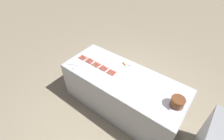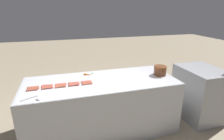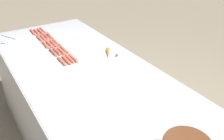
% 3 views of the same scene
% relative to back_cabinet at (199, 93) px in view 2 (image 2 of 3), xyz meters
% --- Properties ---
extents(ground_plane, '(20.00, 20.00, 0.00)m').
position_rel_back_cabinet_xyz_m(ground_plane, '(-0.13, -1.90, -0.49)').
color(ground_plane, gray).
extents(griddle_counter, '(1.01, 2.47, 0.92)m').
position_rel_back_cabinet_xyz_m(griddle_counter, '(-0.13, -1.90, -0.03)').
color(griddle_counter, '#ADAFB5').
rests_on(griddle_counter, ground_plane).
extents(back_cabinet, '(0.90, 0.68, 0.98)m').
position_rel_back_cabinet_xyz_m(back_cabinet, '(0.00, 0.00, 0.00)').
color(back_cabinet, '#939599').
rests_on(back_cabinet, ground_plane).
extents(hot_dog_0, '(0.03, 0.17, 0.03)m').
position_rel_back_cabinet_xyz_m(hot_dog_0, '(-0.13, -2.93, 0.44)').
color(hot_dog_0, '#BF6550').
rests_on(hot_dog_0, griddle_counter).
extents(hot_dog_1, '(0.04, 0.17, 0.03)m').
position_rel_back_cabinet_xyz_m(hot_dog_1, '(-0.14, -2.74, 0.44)').
color(hot_dog_1, '#CB5F50').
rests_on(hot_dog_1, griddle_counter).
extents(hot_dog_2, '(0.03, 0.17, 0.03)m').
position_rel_back_cabinet_xyz_m(hot_dog_2, '(-0.13, -2.54, 0.44)').
color(hot_dog_2, '#CC5D4B').
rests_on(hot_dog_2, griddle_counter).
extents(hot_dog_3, '(0.03, 0.17, 0.03)m').
position_rel_back_cabinet_xyz_m(hot_dog_3, '(-0.13, -2.35, 0.44)').
color(hot_dog_3, '#C96048').
rests_on(hot_dog_3, griddle_counter).
extents(hot_dog_4, '(0.03, 0.17, 0.03)m').
position_rel_back_cabinet_xyz_m(hot_dog_4, '(-0.13, -2.14, 0.44)').
color(hot_dog_4, '#CD6551').
rests_on(hot_dog_4, griddle_counter).
extents(hot_dog_5, '(0.03, 0.17, 0.03)m').
position_rel_back_cabinet_xyz_m(hot_dog_5, '(-0.10, -2.93, 0.44)').
color(hot_dog_5, '#C4674C').
rests_on(hot_dog_5, griddle_counter).
extents(hot_dog_6, '(0.03, 0.17, 0.03)m').
position_rel_back_cabinet_xyz_m(hot_dog_6, '(-0.10, -2.74, 0.44)').
color(hot_dog_6, '#C05C47').
rests_on(hot_dog_6, griddle_counter).
extents(hot_dog_7, '(0.03, 0.17, 0.03)m').
position_rel_back_cabinet_xyz_m(hot_dog_7, '(-0.10, -2.53, 0.44)').
color(hot_dog_7, '#C56149').
rests_on(hot_dog_7, griddle_counter).
extents(hot_dog_8, '(0.03, 0.17, 0.03)m').
position_rel_back_cabinet_xyz_m(hot_dog_8, '(-0.10, -2.34, 0.44)').
color(hot_dog_8, '#C76651').
rests_on(hot_dog_8, griddle_counter).
extents(hot_dog_9, '(0.03, 0.17, 0.03)m').
position_rel_back_cabinet_xyz_m(hot_dog_9, '(-0.10, -2.15, 0.44)').
color(hot_dog_9, '#CD5B48').
rests_on(hot_dog_9, griddle_counter).
extents(hot_dog_10, '(0.03, 0.17, 0.03)m').
position_rel_back_cabinet_xyz_m(hot_dog_10, '(-0.06, -2.92, 0.44)').
color(hot_dog_10, '#CE6550').
rests_on(hot_dog_10, griddle_counter).
extents(hot_dog_11, '(0.03, 0.17, 0.03)m').
position_rel_back_cabinet_xyz_m(hot_dog_11, '(-0.06, -2.73, 0.44)').
color(hot_dog_11, '#CD644E').
rests_on(hot_dog_11, griddle_counter).
extents(hot_dog_12, '(0.04, 0.17, 0.03)m').
position_rel_back_cabinet_xyz_m(hot_dog_12, '(-0.06, -2.54, 0.44)').
color(hot_dog_12, '#CA614C').
rests_on(hot_dog_12, griddle_counter).
extents(hot_dog_13, '(0.03, 0.17, 0.03)m').
position_rel_back_cabinet_xyz_m(hot_dog_13, '(-0.06, -2.35, 0.44)').
color(hot_dog_13, '#C65A4D').
rests_on(hot_dog_13, griddle_counter).
extents(hot_dog_14, '(0.03, 0.17, 0.03)m').
position_rel_back_cabinet_xyz_m(hot_dog_14, '(-0.06, -2.14, 0.44)').
color(hot_dog_14, '#C55D49').
rests_on(hot_dog_14, griddle_counter).
extents(hot_dog_15, '(0.03, 0.17, 0.03)m').
position_rel_back_cabinet_xyz_m(hot_dog_15, '(-0.02, -2.93, 0.44)').
color(hot_dog_15, '#C8624C').
rests_on(hot_dog_15, griddle_counter).
extents(hot_dog_16, '(0.03, 0.17, 0.03)m').
position_rel_back_cabinet_xyz_m(hot_dog_16, '(-0.03, -2.73, 0.44)').
color(hot_dog_16, '#C76250').
rests_on(hot_dog_16, griddle_counter).
extents(hot_dog_17, '(0.04, 0.17, 0.03)m').
position_rel_back_cabinet_xyz_m(hot_dog_17, '(-0.02, -2.54, 0.44)').
color(hot_dog_17, '#C76848').
rests_on(hot_dog_17, griddle_counter).
extents(hot_dog_18, '(0.03, 0.17, 0.03)m').
position_rel_back_cabinet_xyz_m(hot_dog_18, '(-0.02, -2.34, 0.44)').
color(hot_dog_18, '#C25949').
rests_on(hot_dog_18, griddle_counter).
extents(hot_dog_19, '(0.03, 0.17, 0.03)m').
position_rel_back_cabinet_xyz_m(hot_dog_19, '(-0.02, -2.14, 0.44)').
color(hot_dog_19, '#CD684D').
rests_on(hot_dog_19, griddle_counter).
extents(bean_pot, '(0.27, 0.22, 0.16)m').
position_rel_back_cabinet_xyz_m(bean_pot, '(-0.09, -0.85, 0.52)').
color(bean_pot, brown).
rests_on(bean_pot, griddle_counter).
extents(serving_spoon, '(0.16, 0.26, 0.02)m').
position_rel_back_cabinet_xyz_m(serving_spoon, '(0.27, -2.87, 0.44)').
color(serving_spoon, '#B7B7BC').
rests_on(serving_spoon, griddle_counter).
extents(carrot, '(0.11, 0.17, 0.03)m').
position_rel_back_cabinet_xyz_m(carrot, '(-0.43, -2.06, 0.45)').
color(carrot, orange).
rests_on(carrot, griddle_counter).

